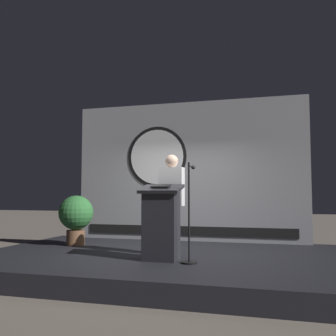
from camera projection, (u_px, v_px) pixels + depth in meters
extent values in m
plane|color=#6B6056|center=(164.00, 272.00, 6.29)|extent=(40.00, 40.00, 0.00)
cube|color=black|center=(164.00, 263.00, 6.30)|extent=(6.40, 4.00, 0.30)
cube|color=#9E9EA3|center=(187.00, 171.00, 8.20)|extent=(5.16, 0.10, 3.08)
cylinder|color=black|center=(157.00, 157.00, 8.36)|extent=(1.38, 0.02, 1.38)
cylinder|color=white|center=(157.00, 157.00, 8.35)|extent=(1.23, 0.02, 1.23)
cube|color=black|center=(187.00, 231.00, 8.05)|extent=(4.64, 0.02, 0.20)
cube|color=#26262B|center=(161.00, 225.00, 5.75)|extent=(0.52, 0.40, 1.07)
cube|color=#26262B|center=(161.00, 189.00, 5.79)|extent=(0.64, 0.50, 0.16)
cube|color=black|center=(161.00, 186.00, 5.77)|extent=(0.28, 0.20, 0.07)
cylinder|color=black|center=(172.00, 230.00, 6.19)|extent=(0.26, 0.26, 0.82)
cube|color=white|center=(172.00, 187.00, 6.24)|extent=(0.40, 0.24, 0.65)
sphere|color=beige|center=(172.00, 161.00, 6.27)|extent=(0.22, 0.22, 0.22)
cylinder|color=black|center=(189.00, 263.00, 5.44)|extent=(0.24, 0.24, 0.02)
cylinder|color=black|center=(189.00, 212.00, 5.49)|extent=(0.03, 0.03, 1.50)
cylinder|color=black|center=(191.00, 166.00, 5.70)|extent=(0.02, 0.33, 0.02)
sphere|color=#262626|center=(193.00, 167.00, 5.86)|extent=(0.07, 0.07, 0.07)
cylinder|color=brown|center=(76.00, 238.00, 7.37)|extent=(0.36, 0.36, 0.30)
sphere|color=#2D6B33|center=(76.00, 213.00, 7.40)|extent=(0.69, 0.69, 0.69)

